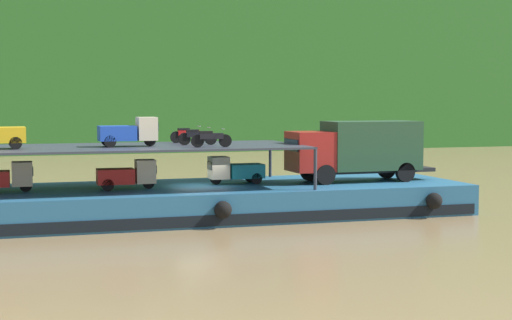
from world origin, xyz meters
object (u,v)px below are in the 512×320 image
at_px(mini_truck_upper_mid, 129,132).
at_px(motorcycle_upper_port, 211,138).
at_px(covered_lorry, 357,149).
at_px(mini_truck_lower_mid, 235,170).
at_px(cargo_barge, 202,201).
at_px(motorcycle_upper_stbd, 188,134).
at_px(motorcycle_upper_centre, 197,136).
at_px(mini_truck_lower_aft, 127,175).
at_px(mini_truck_lower_stern, 3,177).

xyz_separation_m(mini_truck_upper_mid, motorcycle_upper_port, (3.52, -1.77, -0.26)).
distance_m(covered_lorry, mini_truck_lower_mid, 6.46).
relative_size(cargo_barge, mini_truck_lower_mid, 9.54).
distance_m(cargo_barge, mini_truck_lower_mid, 2.35).
xyz_separation_m(mini_truck_lower_mid, mini_truck_upper_mid, (-5.36, -0.67, 2.00)).
height_order(cargo_barge, motorcycle_upper_stbd, motorcycle_upper_stbd).
bearing_deg(motorcycle_upper_centre, motorcycle_upper_stbd, 90.09).
height_order(covered_lorry, mini_truck_lower_aft, covered_lorry).
distance_m(mini_truck_lower_mid, motorcycle_upper_port, 3.51).
distance_m(mini_truck_lower_mid, motorcycle_upper_stbd, 3.14).
height_order(motorcycle_upper_port, motorcycle_upper_centre, same).
height_order(mini_truck_lower_stern, motorcycle_upper_stbd, motorcycle_upper_stbd).
bearing_deg(motorcycle_upper_centre, mini_truck_lower_aft, -171.59).
xyz_separation_m(covered_lorry, motorcycle_upper_centre, (-8.35, 0.36, 0.74)).
distance_m(motorcycle_upper_centre, motorcycle_upper_stbd, 2.05).
distance_m(mini_truck_lower_aft, mini_truck_lower_mid, 5.56).
height_order(motorcycle_upper_centre, motorcycle_upper_stbd, same).
distance_m(mini_truck_lower_mid, motorcycle_upper_centre, 2.69).
bearing_deg(mini_truck_lower_stern, motorcycle_upper_stbd, 13.29).
height_order(cargo_barge, mini_truck_lower_stern, mini_truck_lower_stern).
xyz_separation_m(cargo_barge, mini_truck_lower_stern, (-9.25, -0.06, 1.44)).
bearing_deg(motorcycle_upper_port, cargo_barge, 89.17).
bearing_deg(mini_truck_lower_aft, motorcycle_upper_stbd, 36.40).
height_order(covered_lorry, motorcycle_upper_stbd, covered_lorry).
distance_m(mini_truck_lower_aft, motorcycle_upper_stbd, 4.66).
distance_m(mini_truck_lower_aft, motorcycle_upper_centre, 3.93).
height_order(cargo_barge, motorcycle_upper_port, motorcycle_upper_port).
relative_size(cargo_barge, covered_lorry, 3.33).
height_order(mini_truck_lower_stern, mini_truck_upper_mid, mini_truck_upper_mid).
relative_size(mini_truck_lower_stern, mini_truck_lower_mid, 1.00).
bearing_deg(mini_truck_lower_aft, covered_lorry, 0.74).
xyz_separation_m(covered_lorry, motorcycle_upper_stbd, (-8.35, 2.41, 0.74)).
xyz_separation_m(cargo_barge, mini_truck_upper_mid, (-3.55, -0.25, 3.44)).
height_order(cargo_barge, mini_truck_upper_mid, mini_truck_upper_mid).
height_order(cargo_barge, motorcycle_upper_centre, motorcycle_upper_centre).
bearing_deg(motorcycle_upper_centre, mini_truck_lower_stern, -179.45).
bearing_deg(cargo_barge, covered_lorry, -2.33).
bearing_deg(cargo_barge, mini_truck_lower_stern, -179.65).
bearing_deg(motorcycle_upper_port, covered_lorry, 11.67).
bearing_deg(mini_truck_lower_mid, mini_truck_lower_stern, -177.54).
distance_m(covered_lorry, mini_truck_upper_mid, 11.74).
distance_m(cargo_barge, motorcycle_upper_stbd, 3.81).
bearing_deg(mini_truck_lower_aft, cargo_barge, 7.48).
bearing_deg(motorcycle_upper_centre, covered_lorry, -2.48).
relative_size(mini_truck_lower_aft, motorcycle_upper_port, 1.46).
distance_m(covered_lorry, motorcycle_upper_stbd, 8.72).
relative_size(covered_lorry, motorcycle_upper_centre, 4.15).
bearing_deg(cargo_barge, mini_truck_lower_aft, -172.52).
bearing_deg(mini_truck_upper_mid, motorcycle_upper_centre, 4.87).
bearing_deg(mini_truck_upper_mid, cargo_barge, 4.10).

